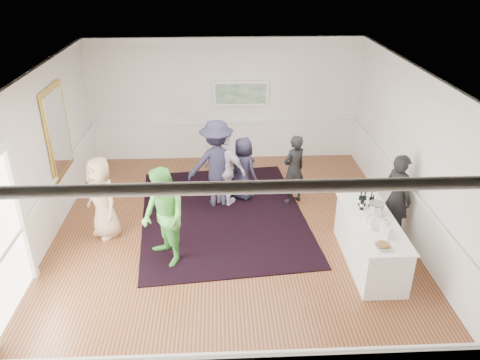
{
  "coord_description": "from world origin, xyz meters",
  "views": [
    {
      "loc": [
        -0.17,
        -7.8,
        5.11
      ],
      "look_at": [
        0.2,
        0.2,
        1.15
      ],
      "focal_mm": 35.0,
      "sensor_mm": 36.0,
      "label": 1
    }
  ],
  "objects_px": {
    "ice_bucket": "(376,209)",
    "serving_table": "(370,242)",
    "bartender": "(397,197)",
    "guest_dark_a": "(217,164)",
    "guest_tan": "(102,198)",
    "guest_green": "(163,217)",
    "guest_dark_b": "(294,170)",
    "nut_bowl": "(383,246)",
    "guest_navy": "(243,168)",
    "guest_lilac": "(225,169)"
  },
  "relations": [
    {
      "from": "guest_navy",
      "to": "ice_bucket",
      "type": "relative_size",
      "value": 5.57
    },
    {
      "from": "guest_green",
      "to": "guest_lilac",
      "type": "height_order",
      "value": "guest_green"
    },
    {
      "from": "guest_tan",
      "to": "guest_green",
      "type": "xyz_separation_m",
      "value": [
        1.27,
        -0.93,
        0.08
      ]
    },
    {
      "from": "bartender",
      "to": "guest_navy",
      "type": "height_order",
      "value": "bartender"
    },
    {
      "from": "serving_table",
      "to": "guest_navy",
      "type": "distance_m",
      "value": 3.37
    },
    {
      "from": "bartender",
      "to": "ice_bucket",
      "type": "bearing_deg",
      "value": 112.3
    },
    {
      "from": "serving_table",
      "to": "ice_bucket",
      "type": "relative_size",
      "value": 8.22
    },
    {
      "from": "serving_table",
      "to": "guest_dark_a",
      "type": "distance_m",
      "value": 3.61
    },
    {
      "from": "guest_tan",
      "to": "bartender",
      "type": "bearing_deg",
      "value": 42.87
    },
    {
      "from": "ice_bucket",
      "to": "guest_green",
      "type": "bearing_deg",
      "value": -180.0
    },
    {
      "from": "ice_bucket",
      "to": "serving_table",
      "type": "bearing_deg",
      "value": -115.67
    },
    {
      "from": "guest_navy",
      "to": "guest_dark_b",
      "type": "bearing_deg",
      "value": -146.73
    },
    {
      "from": "serving_table",
      "to": "guest_tan",
      "type": "relative_size",
      "value": 1.28
    },
    {
      "from": "guest_tan",
      "to": "ice_bucket",
      "type": "xyz_separation_m",
      "value": [
        5.02,
        -0.93,
        0.15
      ]
    },
    {
      "from": "ice_bucket",
      "to": "nut_bowl",
      "type": "height_order",
      "value": "ice_bucket"
    },
    {
      "from": "guest_tan",
      "to": "ice_bucket",
      "type": "bearing_deg",
      "value": 35.34
    },
    {
      "from": "bartender",
      "to": "guest_green",
      "type": "relative_size",
      "value": 0.95
    },
    {
      "from": "serving_table",
      "to": "guest_green",
      "type": "bearing_deg",
      "value": 176.68
    },
    {
      "from": "guest_dark_a",
      "to": "nut_bowl",
      "type": "height_order",
      "value": "guest_dark_a"
    },
    {
      "from": "bartender",
      "to": "guest_lilac",
      "type": "xyz_separation_m",
      "value": [
        -3.27,
        1.46,
        -0.03
      ]
    },
    {
      "from": "guest_dark_a",
      "to": "nut_bowl",
      "type": "bearing_deg",
      "value": 120.76
    },
    {
      "from": "guest_dark_a",
      "to": "ice_bucket",
      "type": "xyz_separation_m",
      "value": [
        2.81,
        -2.11,
        0.0
      ]
    },
    {
      "from": "guest_tan",
      "to": "guest_green",
      "type": "distance_m",
      "value": 1.57
    },
    {
      "from": "guest_dark_b",
      "to": "nut_bowl",
      "type": "xyz_separation_m",
      "value": [
        0.94,
        -3.13,
        0.11
      ]
    },
    {
      "from": "serving_table",
      "to": "guest_dark_a",
      "type": "bearing_deg",
      "value": 139.45
    },
    {
      "from": "guest_dark_b",
      "to": "guest_navy",
      "type": "bearing_deg",
      "value": -43.77
    },
    {
      "from": "guest_lilac",
      "to": "nut_bowl",
      "type": "relative_size",
      "value": 6.19
    },
    {
      "from": "serving_table",
      "to": "guest_navy",
      "type": "bearing_deg",
      "value": 129.39
    },
    {
      "from": "guest_navy",
      "to": "bartender",
      "type": "bearing_deg",
      "value": -164.59
    },
    {
      "from": "guest_dark_b",
      "to": "ice_bucket",
      "type": "bearing_deg",
      "value": 88.01
    },
    {
      "from": "serving_table",
      "to": "bartender",
      "type": "xyz_separation_m",
      "value": [
        0.73,
        0.85,
        0.43
      ]
    },
    {
      "from": "bartender",
      "to": "guest_dark_b",
      "type": "height_order",
      "value": "bartender"
    },
    {
      "from": "guest_dark_a",
      "to": "ice_bucket",
      "type": "distance_m",
      "value": 3.51
    },
    {
      "from": "bartender",
      "to": "guest_dark_a",
      "type": "bearing_deg",
      "value": 43.64
    },
    {
      "from": "guest_tan",
      "to": "guest_navy",
      "type": "relative_size",
      "value": 1.15
    },
    {
      "from": "guest_dark_a",
      "to": "guest_dark_b",
      "type": "relative_size",
      "value": 1.23
    },
    {
      "from": "guest_green",
      "to": "guest_dark_b",
      "type": "height_order",
      "value": "guest_green"
    },
    {
      "from": "guest_dark_b",
      "to": "ice_bucket",
      "type": "height_order",
      "value": "guest_dark_b"
    },
    {
      "from": "guest_green",
      "to": "ice_bucket",
      "type": "bearing_deg",
      "value": 58.05
    },
    {
      "from": "guest_tan",
      "to": "nut_bowl",
      "type": "height_order",
      "value": "guest_tan"
    },
    {
      "from": "guest_lilac",
      "to": "guest_dark_b",
      "type": "distance_m",
      "value": 1.51
    },
    {
      "from": "guest_dark_b",
      "to": "guest_lilac",
      "type": "bearing_deg",
      "value": -29.49
    },
    {
      "from": "serving_table",
      "to": "guest_tan",
      "type": "height_order",
      "value": "guest_tan"
    },
    {
      "from": "bartender",
      "to": "ice_bucket",
      "type": "height_order",
      "value": "bartender"
    },
    {
      "from": "nut_bowl",
      "to": "guest_green",
      "type": "bearing_deg",
      "value": 164.05
    },
    {
      "from": "bartender",
      "to": "guest_dark_a",
      "type": "distance_m",
      "value": 3.74
    },
    {
      "from": "guest_green",
      "to": "guest_navy",
      "type": "distance_m",
      "value": 2.83
    },
    {
      "from": "guest_lilac",
      "to": "guest_dark_a",
      "type": "xyz_separation_m",
      "value": [
        -0.17,
        0.01,
        0.14
      ]
    },
    {
      "from": "serving_table",
      "to": "guest_dark_b",
      "type": "relative_size",
      "value": 1.35
    },
    {
      "from": "serving_table",
      "to": "guest_dark_b",
      "type": "xyz_separation_m",
      "value": [
        -1.04,
        2.33,
        0.36
      ]
    }
  ]
}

